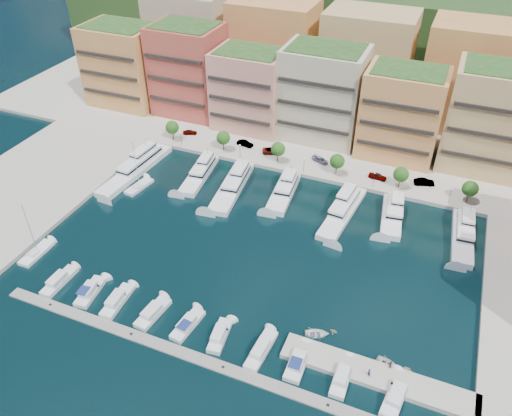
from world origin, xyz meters
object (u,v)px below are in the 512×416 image
at_px(lamppost_2, 304,162).
at_px(tender_1, 334,331).
at_px(cruiser_4, 187,325).
at_px(yacht_1, 200,173).
at_px(lamppost_1, 240,149).
at_px(cruiser_9, 396,396).
at_px(yacht_2, 233,184).
at_px(tree_5, 470,189).
at_px(person_1, 390,364).
at_px(yacht_6, 463,234).
at_px(cruiser_6, 261,350).
at_px(sailboat_2, 139,187).
at_px(person_0, 369,372).
at_px(tree_0, 172,127).
at_px(tree_3, 337,161).
at_px(tree_4, 401,174).
at_px(tree_2, 278,149).
at_px(lamppost_4, 451,193).
at_px(car_4, 378,176).
at_px(tree_1, 223,138).
at_px(tender_0, 317,334).
at_px(cruiser_2, 117,301).
at_px(cruiser_0, 59,281).
at_px(car_5, 424,182).
at_px(car_0, 190,132).
at_px(cruiser_3, 153,313).
at_px(cruiser_5, 220,336).
at_px(tender_2, 388,364).
at_px(tender_3, 408,369).
at_px(cruiser_7, 298,363).
at_px(yacht_4, 343,210).
at_px(cruiser_1, 90,292).
at_px(lamppost_3, 374,177).
at_px(car_2, 273,151).
at_px(car_1, 245,144).
at_px(lamppost_0, 181,136).
at_px(yacht_0, 138,167).
at_px(sailboat_0, 37,253).

bearing_deg(lamppost_2, tender_1, -65.89).
bearing_deg(cruiser_4, yacht_1, 114.84).
relative_size(lamppost_1, cruiser_9, 0.47).
bearing_deg(yacht_2, tree_5, 15.11).
bearing_deg(lamppost_1, person_1, -45.94).
bearing_deg(yacht_6, cruiser_6, -123.38).
xyz_separation_m(tree_5, lamppost_2, (-40.00, -2.30, -0.92)).
relative_size(sailboat_2, person_0, 7.62).
distance_m(tree_0, tree_3, 48.00).
relative_size(tree_0, tree_4, 1.00).
bearing_deg(lamppost_1, person_0, -49.20).
bearing_deg(tree_2, lamppost_2, -16.04).
height_order(lamppost_4, car_4, lamppost_4).
relative_size(tree_1, tender_0, 1.32).
bearing_deg(cruiser_4, tree_4, 64.55).
bearing_deg(cruiser_2, cruiser_0, 180.00).
height_order(tree_5, car_5, tree_5).
relative_size(tree_2, tree_4, 1.00).
bearing_deg(car_0, tree_4, -115.87).
relative_size(tree_0, cruiser_3, 0.68).
height_order(cruiser_5, cruiser_9, same).
height_order(tree_2, cruiser_6, tree_2).
distance_m(tender_1, tender_0, 3.09).
distance_m(tender_2, tender_3, 3.29).
relative_size(yacht_2, cruiser_7, 2.91).
bearing_deg(tender_3, cruiser_4, 117.26).
relative_size(yacht_4, tender_1, 16.09).
distance_m(tree_4, car_0, 61.17).
relative_size(cruiser_0, sailboat_2, 0.65).
height_order(lamppost_1, tender_0, lamppost_1).
bearing_deg(cruiser_4, tender_2, 9.14).
bearing_deg(yacht_2, tender_0, -47.86).
distance_m(lamppost_1, cruiser_2, 55.90).
bearing_deg(cruiser_1, cruiser_4, 0.00).
height_order(tree_1, lamppost_3, tree_1).
height_order(tree_5, lamppost_3, tree_5).
distance_m(lamppost_4, car_2, 47.16).
bearing_deg(car_0, cruiser_0, 162.37).
bearing_deg(cruiser_9, yacht_4, 114.36).
relative_size(cruiser_0, cruiser_7, 1.10).
bearing_deg(yacht_6, person_1, -102.11).
distance_m(tender_0, car_2, 61.74).
relative_size(cruiser_5, sailboat_2, 0.58).
xyz_separation_m(cruiser_7, car_1, (-36.60, 62.27, 1.21)).
height_order(yacht_6, cruiser_0, yacht_6).
xyz_separation_m(lamppost_0, tender_1, (56.99, -46.92, -3.46)).
distance_m(yacht_0, sailboat_0, 36.35).
xyz_separation_m(cruiser_1, car_4, (43.30, 59.83, 1.20)).
xyz_separation_m(tree_5, cruiser_3, (-50.92, -58.09, -4.20)).
distance_m(tree_1, yacht_2, 17.90).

